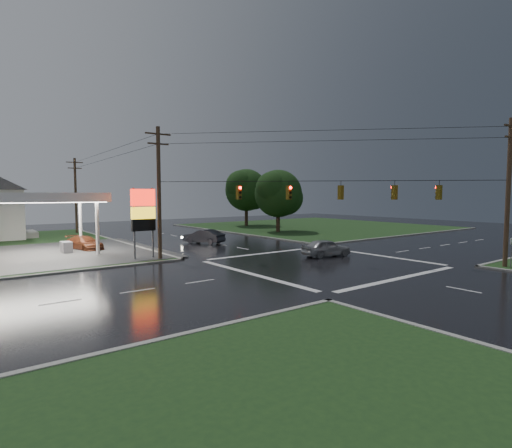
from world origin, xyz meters
TOP-DOWN VIEW (x-y plane):
  - ground at (0.00, 0.00)m, footprint 120.00×120.00m
  - grass_ne at (26.00, 26.00)m, footprint 36.00×36.00m
  - pylon_sign at (-10.50, 10.50)m, footprint 2.00×0.35m
  - utility_pole_nw at (-9.50, 9.50)m, footprint 2.20×0.32m
  - utility_pole_se at (9.50, -9.50)m, footprint 2.20×0.32m
  - utility_pole_n at (-9.50, 38.00)m, footprint 2.20×0.32m
  - traffic_signals at (0.02, -0.02)m, footprint 26.87×26.87m
  - tree_ne_near at (14.14, 21.99)m, footprint 7.99×6.80m
  - tree_ne_far at (17.15, 33.99)m, footprint 8.46×7.20m
  - car_north at (-1.10, 16.92)m, footprint 3.43×5.02m
  - car_crossing at (2.91, 2.32)m, footprint 4.75×2.61m
  - car_pump at (-13.01, 19.55)m, footprint 3.06×5.01m

SIDE VIEW (x-z plane):
  - ground at x=0.00m, z-range 0.00..0.00m
  - grass_ne at x=26.00m, z-range 0.00..0.08m
  - car_pump at x=-13.01m, z-range 0.00..1.36m
  - car_crossing at x=2.91m, z-range 0.00..1.53m
  - car_north at x=-1.10m, z-range 0.00..1.57m
  - pylon_sign at x=-10.50m, z-range 1.01..7.01m
  - utility_pole_n at x=-9.50m, z-range 0.22..10.72m
  - tree_ne_near at x=14.14m, z-range 1.07..10.05m
  - utility_pole_nw at x=-9.50m, z-range 0.22..11.22m
  - utility_pole_se at x=9.50m, z-range 0.22..11.22m
  - tree_ne_far at x=17.15m, z-range 1.28..11.08m
  - traffic_signals at x=0.02m, z-range 5.75..7.22m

